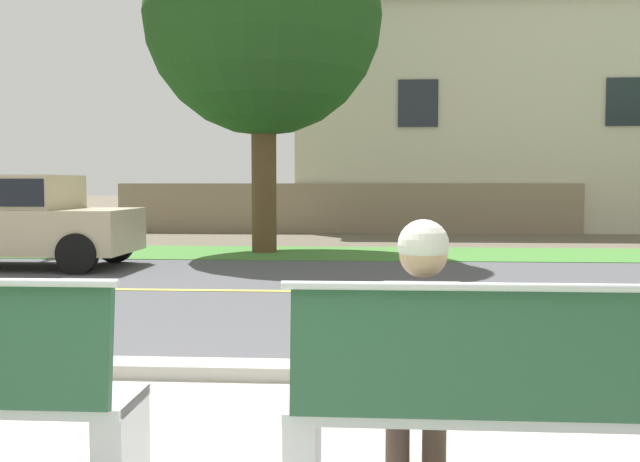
% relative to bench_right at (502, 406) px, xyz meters
% --- Properties ---
extents(ground_plane, '(140.00, 140.00, 0.00)m').
position_rel_bench_right_xyz_m(ground_plane, '(-1.27, 7.68, -0.46)').
color(ground_plane, '#665B4C').
extents(curb_edge, '(44.00, 0.30, 0.11)m').
position_rel_bench_right_xyz_m(curb_edge, '(-1.27, 2.03, -0.40)').
color(curb_edge, '#ADA89E').
rests_on(curb_edge, ground_plane).
extents(street_asphalt, '(52.00, 8.00, 0.01)m').
position_rel_bench_right_xyz_m(street_asphalt, '(-1.27, 6.18, -0.45)').
color(street_asphalt, '#515156').
rests_on(street_asphalt, ground_plane).
extents(road_centre_line, '(48.00, 0.14, 0.01)m').
position_rel_bench_right_xyz_m(road_centre_line, '(-1.27, 6.18, -0.45)').
color(road_centre_line, '#E0CC4C').
rests_on(road_centre_line, ground_plane).
extents(far_verge_grass, '(48.00, 2.80, 0.02)m').
position_rel_bench_right_xyz_m(far_verge_grass, '(-1.27, 11.29, -0.45)').
color(far_verge_grass, '#478438').
rests_on(far_verge_grass, ground_plane).
extents(bench_right, '(1.86, 0.48, 1.01)m').
position_rel_bench_right_xyz_m(bench_right, '(0.00, 0.00, 0.00)').
color(bench_right, silver).
rests_on(bench_right, ground_plane).
extents(seated_person_grey, '(0.52, 0.68, 1.25)m').
position_rel_bench_right_xyz_m(seated_person_grey, '(-0.33, 0.17, 0.22)').
color(seated_person_grey, '#47382D').
rests_on(seated_person_grey, ground_plane).
extents(car_beige_near, '(4.30, 1.86, 1.54)m').
position_rel_bench_right_xyz_m(car_beige_near, '(-6.65, 8.58, 0.40)').
color(car_beige_near, '#C6B793').
rests_on(car_beige_near, ground_plane).
extents(garden_wall, '(13.00, 0.36, 1.40)m').
position_rel_bench_right_xyz_m(garden_wall, '(-1.19, 17.26, 0.24)').
color(garden_wall, gray).
rests_on(garden_wall, ground_plane).
extents(house_across_street, '(13.51, 6.91, 7.17)m').
position_rel_bench_right_xyz_m(house_across_street, '(3.60, 20.46, 3.17)').
color(house_across_street, beige).
rests_on(house_across_street, ground_plane).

